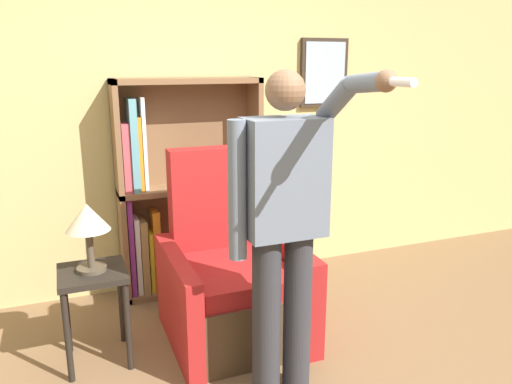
% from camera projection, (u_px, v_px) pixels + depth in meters
% --- Properties ---
extents(wall_back, '(8.00, 0.11, 2.80)m').
position_uv_depth(wall_back, '(183.00, 111.00, 3.86)').
color(wall_back, tan).
rests_on(wall_back, ground_plane).
extents(bookcase, '(1.10, 0.28, 1.65)m').
position_uv_depth(bookcase, '(175.00, 194.00, 3.83)').
color(bookcase, brown).
rests_on(bookcase, ground_plane).
extents(armchair, '(0.84, 0.90, 1.21)m').
position_uv_depth(armchair, '(231.00, 282.00, 3.29)').
color(armchair, '#4C3823').
rests_on(armchair, ground_plane).
extents(person_standing, '(0.55, 0.78, 1.74)m').
position_uv_depth(person_standing, '(284.00, 222.00, 2.50)').
color(person_standing, '#2D2D33').
rests_on(person_standing, ground_plane).
extents(side_table, '(0.39, 0.39, 0.59)m').
position_uv_depth(side_table, '(94.00, 289.00, 2.94)').
color(side_table, black).
rests_on(side_table, ground_plane).
extents(table_lamp, '(0.25, 0.25, 0.41)m').
position_uv_depth(table_lamp, '(88.00, 222.00, 2.84)').
color(table_lamp, '#4C4233').
rests_on(table_lamp, side_table).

